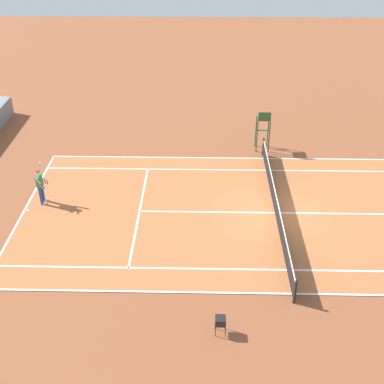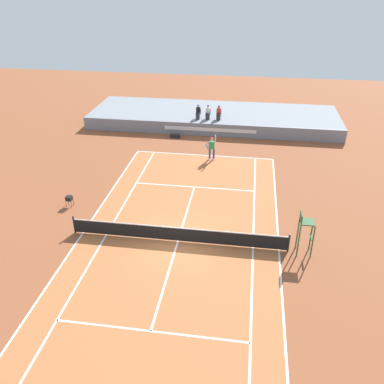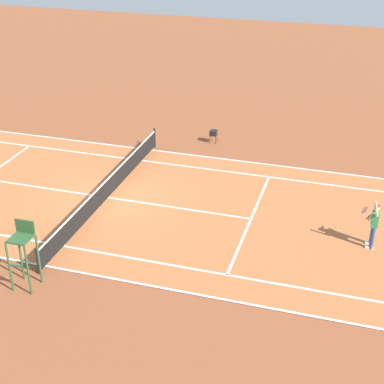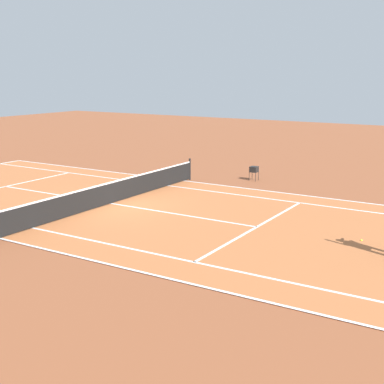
% 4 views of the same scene
% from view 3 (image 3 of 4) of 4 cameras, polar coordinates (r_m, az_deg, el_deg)
% --- Properties ---
extents(ground_plane, '(80.00, 80.00, 0.00)m').
position_cam_3_polar(ground_plane, '(26.10, -8.12, -0.58)').
color(ground_plane, brown).
extents(court, '(11.08, 23.88, 0.03)m').
position_cam_3_polar(court, '(26.10, -8.12, -0.56)').
color(court, '#B76638').
rests_on(court, ground).
extents(net, '(11.98, 0.10, 1.07)m').
position_cam_3_polar(net, '(25.86, -8.20, 0.44)').
color(net, black).
rests_on(net, ground).
extents(tennis_player, '(0.76, 0.64, 2.08)m').
position_cam_3_polar(tennis_player, '(22.97, 17.25, -2.98)').
color(tennis_player, navy).
rests_on(tennis_player, ground).
extents(tennis_ball, '(0.07, 0.07, 0.07)m').
position_cam_3_polar(tennis_ball, '(24.31, 13.92, -3.35)').
color(tennis_ball, '#D1E533').
rests_on(tennis_ball, ground).
extents(umpire_chair, '(0.77, 0.77, 2.44)m').
position_cam_3_polar(umpire_chair, '(20.36, -16.11, -5.17)').
color(umpire_chair, '#2D562D').
rests_on(umpire_chair, ground).
extents(ball_hopper, '(0.36, 0.36, 0.70)m').
position_cam_3_polar(ball_hopper, '(31.35, 2.10, 5.80)').
color(ball_hopper, black).
rests_on(ball_hopper, ground).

